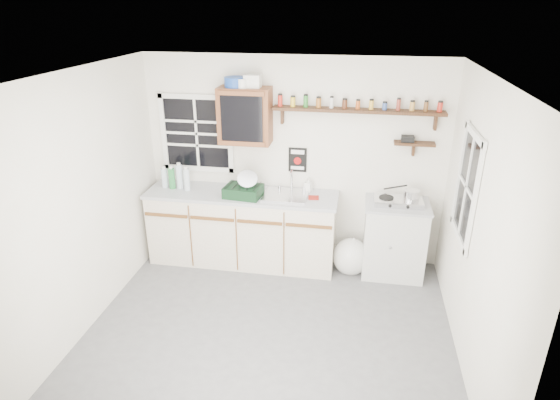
{
  "coord_description": "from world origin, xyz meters",
  "views": [
    {
      "loc": [
        0.75,
        -3.74,
        3.05
      ],
      "look_at": [
        0.01,
        0.55,
        1.19
      ],
      "focal_mm": 30.0,
      "sensor_mm": 36.0,
      "label": 1
    }
  ],
  "objects_px": {
    "right_cabinet": "(394,238)",
    "upper_cabinet": "(245,116)",
    "main_cabinet": "(243,227)",
    "spice_shelf": "(357,109)",
    "dish_rack": "(245,188)",
    "hotplate": "(398,201)"
  },
  "relations": [
    {
      "from": "spice_shelf",
      "to": "dish_rack",
      "type": "height_order",
      "value": "spice_shelf"
    },
    {
      "from": "upper_cabinet",
      "to": "spice_shelf",
      "type": "distance_m",
      "value": 1.27
    },
    {
      "from": "spice_shelf",
      "to": "dish_rack",
      "type": "relative_size",
      "value": 4.21
    },
    {
      "from": "hotplate",
      "to": "dish_rack",
      "type": "bearing_deg",
      "value": -178.18
    },
    {
      "from": "upper_cabinet",
      "to": "spice_shelf",
      "type": "bearing_deg",
      "value": 3.13
    },
    {
      "from": "upper_cabinet",
      "to": "hotplate",
      "type": "bearing_deg",
      "value": -4.4
    },
    {
      "from": "spice_shelf",
      "to": "upper_cabinet",
      "type": "bearing_deg",
      "value": -176.87
    },
    {
      "from": "spice_shelf",
      "to": "hotplate",
      "type": "xyz_separation_m",
      "value": [
        0.54,
        -0.21,
        -0.99
      ]
    },
    {
      "from": "upper_cabinet",
      "to": "dish_rack",
      "type": "height_order",
      "value": "upper_cabinet"
    },
    {
      "from": "main_cabinet",
      "to": "hotplate",
      "type": "relative_size",
      "value": 4.2
    },
    {
      "from": "main_cabinet",
      "to": "spice_shelf",
      "type": "distance_m",
      "value": 1.97
    },
    {
      "from": "right_cabinet",
      "to": "spice_shelf",
      "type": "height_order",
      "value": "spice_shelf"
    },
    {
      "from": "right_cabinet",
      "to": "spice_shelf",
      "type": "relative_size",
      "value": 0.48
    },
    {
      "from": "spice_shelf",
      "to": "dish_rack",
      "type": "distance_m",
      "value": 1.56
    },
    {
      "from": "right_cabinet",
      "to": "upper_cabinet",
      "type": "distance_m",
      "value": 2.26
    },
    {
      "from": "spice_shelf",
      "to": "right_cabinet",
      "type": "bearing_deg",
      "value": -19.28
    },
    {
      "from": "main_cabinet",
      "to": "upper_cabinet",
      "type": "bearing_deg",
      "value": 76.32
    },
    {
      "from": "right_cabinet",
      "to": "upper_cabinet",
      "type": "relative_size",
      "value": 1.4
    },
    {
      "from": "right_cabinet",
      "to": "hotplate",
      "type": "height_order",
      "value": "hotplate"
    },
    {
      "from": "right_cabinet",
      "to": "upper_cabinet",
      "type": "bearing_deg",
      "value": 176.24
    },
    {
      "from": "main_cabinet",
      "to": "right_cabinet",
      "type": "height_order",
      "value": "main_cabinet"
    },
    {
      "from": "main_cabinet",
      "to": "spice_shelf",
      "type": "relative_size",
      "value": 1.21
    }
  ]
}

